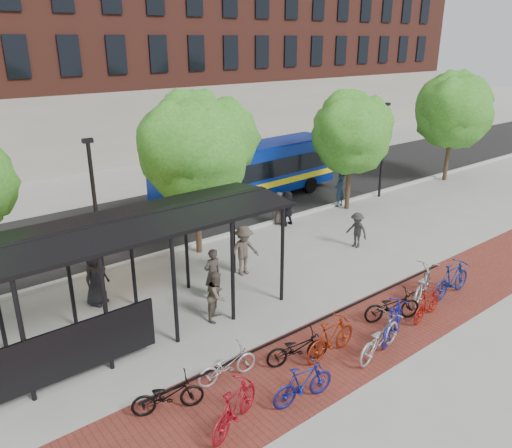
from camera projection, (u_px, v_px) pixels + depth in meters
ground at (307, 259)px, 19.93m from camera, size 160.00×160.00×0.00m
asphalt_street at (200, 209)px, 25.80m from camera, size 160.00×8.00×0.01m
curb at (247, 229)px, 22.85m from camera, size 160.00×0.25×0.12m
brick_strip at (375, 329)px, 15.10m from camera, size 24.00×3.00×0.01m
bike_rack_rail at (323, 331)px, 15.00m from camera, size 12.00×0.05×0.95m
building_brick at (180, 16)px, 41.35m from camera, size 55.00×14.00×20.00m
bus_shelter at (111, 241)px, 13.80m from camera, size 10.60×3.07×3.60m
tree_b at (196, 144)px, 19.14m from camera, size 5.15×4.20×6.47m
tree_c at (352, 130)px, 24.53m from camera, size 4.66×3.80×5.92m
tree_d at (454, 107)px, 29.63m from camera, size 5.39×4.40×6.55m
lamp_post_left at (95, 206)px, 17.54m from camera, size 0.35×0.20×5.12m
lamp_post_right at (383, 148)px, 26.86m from camera, size 0.35×0.20×5.12m
bus at (249, 170)px, 26.51m from camera, size 11.19×3.14×2.99m
bike_0 at (168, 395)px, 11.65m from camera, size 1.81×1.16×0.90m
bike_1 at (235, 407)px, 11.12m from camera, size 1.92×1.20×1.12m
bike_2 at (227, 364)px, 12.75m from camera, size 1.74×0.75×0.89m
bike_3 at (303, 383)px, 11.94m from camera, size 1.77×0.70×1.03m
bike_4 at (297, 348)px, 13.39m from camera, size 1.88×1.17×0.93m
bike_5 at (331, 338)px, 13.66m from camera, size 1.93×0.65×1.14m
bike_6 at (379, 337)px, 13.71m from camera, size 2.20×1.10×1.10m
bike_7 at (393, 321)px, 14.45m from camera, size 1.98×1.19×1.15m
bike_8 at (392, 306)px, 15.45m from camera, size 1.97×1.34×0.98m
bike_9 at (427, 304)px, 15.54m from camera, size 1.71×0.71×1.00m
bike_10 at (422, 284)px, 16.69m from camera, size 2.26×1.48×1.12m
bike_11 at (452, 279)px, 16.89m from camera, size 2.04×0.59×1.22m
pedestrian_0 at (96, 277)px, 16.25m from camera, size 1.14×1.01×1.96m
pedestrian_1 at (212, 274)px, 16.62m from camera, size 0.68×0.47×1.80m
pedestrian_3 at (244, 251)px, 18.33m from camera, size 1.26×0.76×1.90m
pedestrian_5 at (287, 208)px, 23.30m from camera, size 1.58×0.65×1.66m
pedestrian_6 at (279, 208)px, 23.50m from camera, size 0.76×0.49×1.55m
pedestrian_7 at (340, 190)px, 25.88m from camera, size 0.72×0.54×1.80m
pedestrian_8 at (217, 296)px, 15.42m from camera, size 0.99×0.96×1.61m
pedestrian_9 at (357, 230)px, 20.82m from camera, size 0.65×1.03×1.52m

